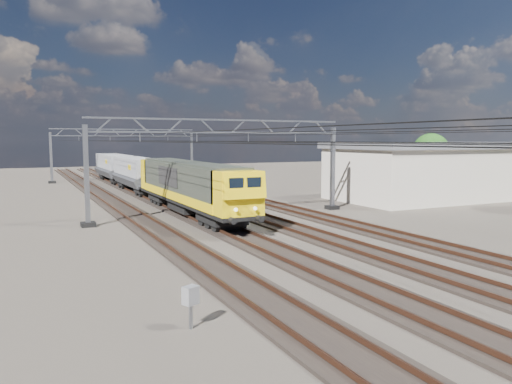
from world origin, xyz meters
name	(u,v)px	position (x,y,z in m)	size (l,w,h in m)	color
ground	(246,225)	(0.00, 0.00, 0.00)	(160.00, 160.00, 0.00)	#29231E
track_outer_west	(157,231)	(-6.00, 0.00, 0.07)	(2.60, 140.00, 0.30)	black
track_loco	(218,227)	(-2.00, 0.00, 0.07)	(2.60, 140.00, 0.30)	black
track_inner_east	(273,222)	(2.00, 0.00, 0.07)	(2.60, 140.00, 0.30)	black
track_outer_east	(323,218)	(6.00, 0.00, 0.07)	(2.60, 140.00, 0.30)	black
catenary_gantry_mid	(223,164)	(0.00, 4.00, 3.91)	(19.90, 0.90, 7.11)	gray
catenary_gantry_far	(125,152)	(0.00, 40.00, 3.91)	(19.90, 0.90, 7.11)	gray
overhead_wires	(204,138)	(0.00, 8.00, 5.75)	(12.03, 140.00, 0.53)	black
locomotive	(189,184)	(-2.00, 5.93, 2.33)	(2.76, 21.10, 3.62)	black
hopper_wagon_lead	(137,172)	(-2.00, 23.63, 2.23)	(3.38, 13.00, 3.25)	black
hopper_wagon_mid	(114,166)	(-2.00, 37.83, 2.23)	(3.38, 13.00, 3.25)	black
trackside_cabinet	(191,296)	(-9.03, -15.78, 1.00)	(0.53, 0.48, 1.31)	gray
industrial_shed	(430,170)	(22.00, 6.00, 2.73)	(18.60, 10.60, 5.40)	beige
tree_far	(434,153)	(30.32, 13.79, 4.06)	(4.85, 4.45, 6.39)	#322516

